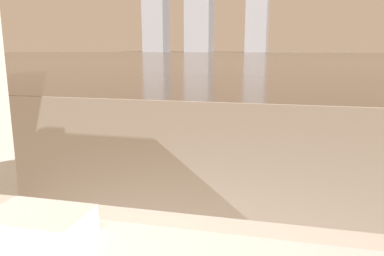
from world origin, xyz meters
name	(u,v)px	position (x,y,z in m)	size (l,w,h in m)	color
towel_stack	(38,226)	(-0.18, 0.71, 0.54)	(0.27, 0.18, 0.08)	white
harbor_water	(280,55)	(0.00, 62.00, 0.01)	(180.00, 110.00, 0.01)	gray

